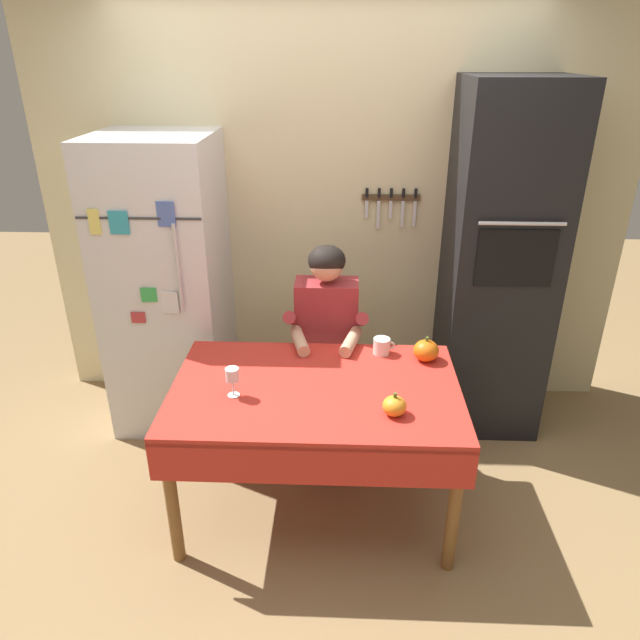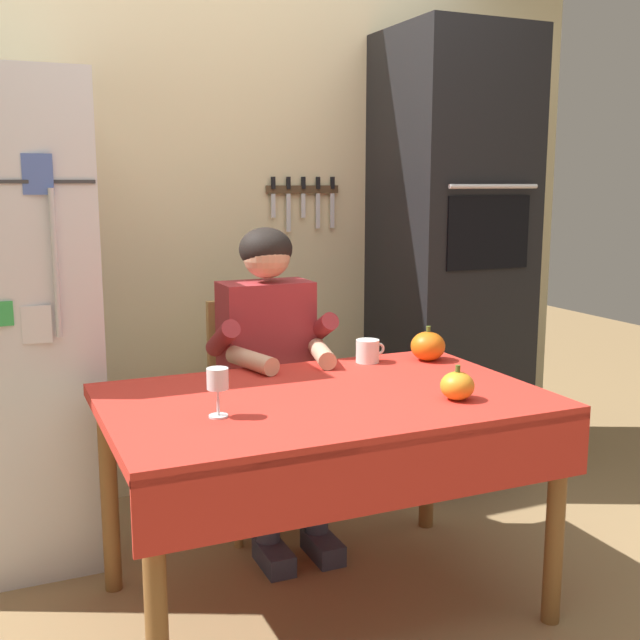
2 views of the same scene
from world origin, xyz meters
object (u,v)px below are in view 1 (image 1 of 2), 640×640
(seated_person, at_px, (326,333))
(wall_oven, at_px, (499,266))
(dining_table, at_px, (315,403))
(chair_behind_person, at_px, (327,352))
(wine_glass, at_px, (232,377))
(coffee_mug, at_px, (382,346))
(pumpkin_medium, at_px, (394,406))
(pumpkin_large, at_px, (426,350))
(refrigerator, at_px, (167,286))

(seated_person, bearing_deg, wall_oven, 17.42)
(dining_table, bearing_deg, chair_behind_person, 87.60)
(wall_oven, height_order, wine_glass, wall_oven)
(coffee_mug, bearing_deg, pumpkin_medium, -87.63)
(dining_table, relative_size, pumpkin_large, 10.42)
(seated_person, height_order, pumpkin_medium, seated_person)
(pumpkin_large, bearing_deg, dining_table, -151.38)
(coffee_mug, relative_size, pumpkin_medium, 1.04)
(dining_table, xyz_separation_m, coffee_mug, (0.34, 0.37, 0.13))
(chair_behind_person, bearing_deg, coffee_mug, -54.03)
(seated_person, bearing_deg, refrigerator, 164.14)
(refrigerator, distance_m, coffee_mug, 1.39)
(pumpkin_medium, bearing_deg, seated_person, 112.22)
(refrigerator, height_order, chair_behind_person, refrigerator)
(pumpkin_medium, bearing_deg, dining_table, 150.97)
(dining_table, relative_size, pumpkin_medium, 12.46)
(pumpkin_medium, bearing_deg, chair_behind_person, 108.31)
(refrigerator, relative_size, wall_oven, 0.86)
(coffee_mug, bearing_deg, dining_table, -132.26)
(wall_oven, xyz_separation_m, pumpkin_large, (-0.49, -0.62, -0.25))
(chair_behind_person, relative_size, coffee_mug, 7.95)
(chair_behind_person, xyz_separation_m, pumpkin_large, (0.53, -0.48, 0.28))
(chair_behind_person, bearing_deg, dining_table, -92.40)
(wall_oven, distance_m, seated_person, 1.11)
(coffee_mug, distance_m, wine_glass, 0.85)
(wine_glass, bearing_deg, pumpkin_large, 22.35)
(pumpkin_large, xyz_separation_m, pumpkin_medium, (-0.20, -0.51, -0.01))
(wall_oven, distance_m, coffee_mug, 0.94)
(coffee_mug, xyz_separation_m, pumpkin_large, (0.23, -0.06, 0.01))
(refrigerator, bearing_deg, pumpkin_large, -20.81)
(refrigerator, height_order, wine_glass, refrigerator)
(coffee_mug, xyz_separation_m, wine_glass, (-0.72, -0.45, 0.06))
(seated_person, relative_size, wine_glass, 8.46)
(dining_table, xyz_separation_m, chair_behind_person, (0.03, 0.79, -0.14))
(refrigerator, relative_size, pumpkin_large, 13.40)
(refrigerator, distance_m, wine_glass, 1.12)
(pumpkin_medium, bearing_deg, coffee_mug, 92.37)
(chair_behind_person, relative_size, pumpkin_large, 6.92)
(wall_oven, relative_size, dining_table, 1.50)
(coffee_mug, bearing_deg, wall_oven, 37.72)
(seated_person, bearing_deg, wine_glass, -121.21)
(dining_table, bearing_deg, pumpkin_medium, -29.03)
(chair_behind_person, xyz_separation_m, wine_glass, (-0.42, -0.87, 0.34))
(pumpkin_large, bearing_deg, pumpkin_medium, -111.67)
(wall_oven, height_order, chair_behind_person, wall_oven)
(refrigerator, distance_m, dining_table, 1.32)
(dining_table, height_order, pumpkin_medium, pumpkin_medium)
(refrigerator, xyz_separation_m, chair_behind_person, (0.98, -0.09, -0.39))
(pumpkin_medium, bearing_deg, pumpkin_large, 68.33)
(wall_oven, bearing_deg, pumpkin_medium, -121.48)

